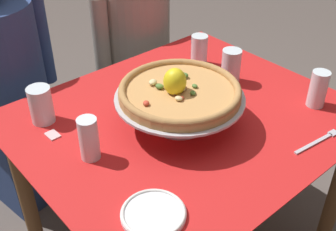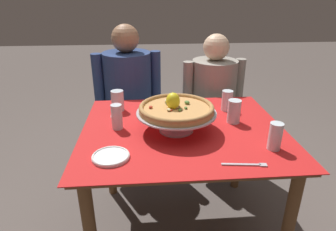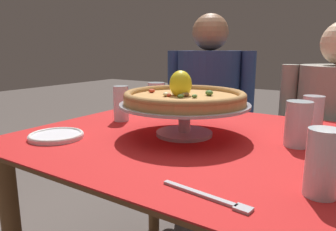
{
  "view_description": "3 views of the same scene",
  "coord_description": "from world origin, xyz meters",
  "px_view_note": "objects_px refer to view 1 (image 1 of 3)",
  "views": [
    {
      "loc": [
        -0.83,
        -0.87,
        1.56
      ],
      "look_at": [
        -0.08,
        -0.0,
        0.76
      ],
      "focal_mm": 45.29,
      "sensor_mm": 36.0,
      "label": 1
    },
    {
      "loc": [
        -0.2,
        -1.42,
        1.42
      ],
      "look_at": [
        -0.09,
        -0.01,
        0.8
      ],
      "focal_mm": 30.77,
      "sensor_mm": 36.0,
      "label": 2
    },
    {
      "loc": [
        0.47,
        -0.9,
        1.0
      ],
      "look_at": [
        -0.08,
        -0.06,
        0.79
      ],
      "focal_mm": 33.55,
      "sensor_mm": 36.0,
      "label": 3
    }
  ],
  "objects_px": {
    "water_glass_side_left": "(89,141)",
    "water_glass_back_left": "(41,107)",
    "diner_right": "(135,57)",
    "side_plate": "(153,214)",
    "diner_left": "(4,92)",
    "pizza": "(179,91)",
    "water_glass_front_right": "(318,91)",
    "dinner_fork": "(319,141)",
    "pizza_stand": "(180,103)",
    "water_glass_side_right": "(231,68)",
    "water_glass_back_right": "(199,52)",
    "sugar_packet": "(53,135)"
  },
  "relations": [
    {
      "from": "water_glass_back_left",
      "to": "water_glass_front_right",
      "type": "bearing_deg",
      "value": -35.19
    },
    {
      "from": "pizza_stand",
      "to": "dinner_fork",
      "type": "relative_size",
      "value": 2.15
    },
    {
      "from": "sugar_packet",
      "to": "diner_right",
      "type": "distance_m",
      "value": 0.93
    },
    {
      "from": "side_plate",
      "to": "water_glass_front_right",
      "type": "bearing_deg",
      "value": 1.67
    },
    {
      "from": "dinner_fork",
      "to": "diner_left",
      "type": "distance_m",
      "value": 1.3
    },
    {
      "from": "pizza_stand",
      "to": "dinner_fork",
      "type": "bearing_deg",
      "value": -53.49
    },
    {
      "from": "water_glass_side_left",
      "to": "diner_right",
      "type": "height_order",
      "value": "diner_right"
    },
    {
      "from": "pizza",
      "to": "water_glass_back_left",
      "type": "bearing_deg",
      "value": 136.86
    },
    {
      "from": "water_glass_back_left",
      "to": "diner_right",
      "type": "height_order",
      "value": "diner_right"
    },
    {
      "from": "dinner_fork",
      "to": "sugar_packet",
      "type": "relative_size",
      "value": 3.97
    },
    {
      "from": "pizza",
      "to": "water_glass_side_left",
      "type": "distance_m",
      "value": 0.33
    },
    {
      "from": "water_glass_side_left",
      "to": "pizza_stand",
      "type": "bearing_deg",
      "value": -8.56
    },
    {
      "from": "water_glass_back_right",
      "to": "side_plate",
      "type": "distance_m",
      "value": 0.86
    },
    {
      "from": "pizza",
      "to": "water_glass_side_right",
      "type": "distance_m",
      "value": 0.36
    },
    {
      "from": "diner_left",
      "to": "diner_right",
      "type": "bearing_deg",
      "value": -3.44
    },
    {
      "from": "pizza_stand",
      "to": "water_glass_back_right",
      "type": "distance_m",
      "value": 0.44
    },
    {
      "from": "water_glass_front_right",
      "to": "water_glass_side_right",
      "type": "bearing_deg",
      "value": 108.63
    },
    {
      "from": "pizza_stand",
      "to": "water_glass_side_left",
      "type": "xyz_separation_m",
      "value": [
        -0.32,
        0.05,
        -0.02
      ]
    },
    {
      "from": "water_glass_side_right",
      "to": "diner_left",
      "type": "relative_size",
      "value": 0.11
    },
    {
      "from": "water_glass_side_right",
      "to": "sugar_packet",
      "type": "relative_size",
      "value": 2.69
    },
    {
      "from": "side_plate",
      "to": "pizza_stand",
      "type": "bearing_deg",
      "value": 38.45
    },
    {
      "from": "water_glass_front_right",
      "to": "dinner_fork",
      "type": "bearing_deg",
      "value": -143.16
    },
    {
      "from": "water_glass_back_left",
      "to": "diner_right",
      "type": "xyz_separation_m",
      "value": [
        0.72,
        0.44,
        -0.23
      ]
    },
    {
      "from": "dinner_fork",
      "to": "sugar_packet",
      "type": "xyz_separation_m",
      "value": [
        -0.63,
        0.59,
        -0.0
      ]
    },
    {
      "from": "pizza_stand",
      "to": "diner_right",
      "type": "distance_m",
      "value": 0.88
    },
    {
      "from": "water_glass_back_left",
      "to": "diner_left",
      "type": "height_order",
      "value": "diner_left"
    },
    {
      "from": "pizza",
      "to": "water_glass_side_right",
      "type": "relative_size",
      "value": 2.95
    },
    {
      "from": "pizza",
      "to": "water_glass_side_right",
      "type": "xyz_separation_m",
      "value": [
        0.34,
        0.08,
        -0.07
      ]
    },
    {
      "from": "pizza",
      "to": "water_glass_back_right",
      "type": "bearing_deg",
      "value": 36.77
    },
    {
      "from": "water_glass_side_left",
      "to": "diner_right",
      "type": "bearing_deg",
      "value": 45.32
    },
    {
      "from": "pizza",
      "to": "water_glass_front_right",
      "type": "bearing_deg",
      "value": -27.95
    },
    {
      "from": "water_glass_front_right",
      "to": "water_glass_back_left",
      "type": "bearing_deg",
      "value": 144.81
    },
    {
      "from": "water_glass_back_left",
      "to": "water_glass_front_right",
      "type": "relative_size",
      "value": 0.96
    },
    {
      "from": "water_glass_side_left",
      "to": "water_glass_back_left",
      "type": "xyz_separation_m",
      "value": [
        -0.02,
        0.27,
        -0.0
      ]
    },
    {
      "from": "diner_left",
      "to": "diner_right",
      "type": "relative_size",
      "value": 1.06
    },
    {
      "from": "side_plate",
      "to": "dinner_fork",
      "type": "relative_size",
      "value": 0.87
    },
    {
      "from": "water_glass_back_left",
      "to": "side_plate",
      "type": "height_order",
      "value": "water_glass_back_left"
    },
    {
      "from": "water_glass_front_right",
      "to": "sugar_packet",
      "type": "xyz_separation_m",
      "value": [
        -0.8,
        0.46,
        -0.06
      ]
    },
    {
      "from": "sugar_packet",
      "to": "water_glass_side_left",
      "type": "bearing_deg",
      "value": -77.82
    },
    {
      "from": "water_glass_back_right",
      "to": "water_glass_side_right",
      "type": "distance_m",
      "value": 0.18
    },
    {
      "from": "diner_right",
      "to": "water_glass_back_right",
      "type": "bearing_deg",
      "value": -93.61
    },
    {
      "from": "pizza",
      "to": "diner_right",
      "type": "bearing_deg",
      "value": 63.19
    },
    {
      "from": "pizza_stand",
      "to": "water_glass_front_right",
      "type": "height_order",
      "value": "water_glass_front_right"
    },
    {
      "from": "water_glass_side_left",
      "to": "diner_left",
      "type": "xyz_separation_m",
      "value": [
        0.02,
        0.75,
        -0.18
      ]
    },
    {
      "from": "water_glass_side_left",
      "to": "side_plate",
      "type": "height_order",
      "value": "water_glass_side_left"
    },
    {
      "from": "diner_right",
      "to": "sugar_packet",
      "type": "bearing_deg",
      "value": -144.02
    },
    {
      "from": "water_glass_side_right",
      "to": "water_glass_front_right",
      "type": "bearing_deg",
      "value": -71.37
    },
    {
      "from": "dinner_fork",
      "to": "side_plate",
      "type": "bearing_deg",
      "value": 169.77
    },
    {
      "from": "water_glass_front_right",
      "to": "side_plate",
      "type": "distance_m",
      "value": 0.78
    },
    {
      "from": "side_plate",
      "to": "diner_left",
      "type": "xyz_separation_m",
      "value": [
        0.03,
        1.06,
        -0.13
      ]
    }
  ]
}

